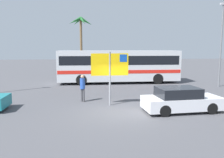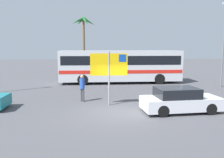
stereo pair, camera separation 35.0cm
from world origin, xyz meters
The scene contains 7 objects.
ground centered at (0.00, 0.00, 0.00)m, with size 120.00×120.00×0.00m, color #4C4C51.
bus_front_coach centered at (1.20, 10.53, 1.78)m, with size 11.69×2.66×3.17m.
ferry_sign centered at (-0.45, 1.63, 2.33)m, with size 2.20×0.11×3.20m.
car_white centered at (3.18, -0.11, 0.63)m, with size 4.27×2.00×1.32m.
pedestrian_crossing_lot centered at (-2.14, 2.73, 1.02)m, with size 0.32×0.32×1.73m.
lamp_post_right_side centered at (9.80, 7.38, 3.94)m, with size 0.56×0.20×7.23m.
palm_tree_seaside centered at (-2.76, 19.10, 6.02)m, with size 3.22×3.20×7.48m.
Camera 1 is at (-1.71, -11.69, 3.40)m, focal length 36.59 mm.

